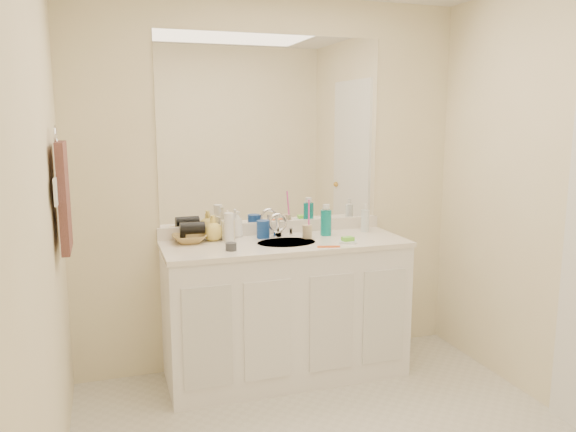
# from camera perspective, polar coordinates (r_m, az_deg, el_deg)

# --- Properties ---
(wall_back) EXTENTS (2.60, 0.02, 2.40)m
(wall_back) POSITION_cam_1_polar(r_m,az_deg,el_deg) (3.70, -1.58, 3.11)
(wall_back) COLOR #FEF0C7
(wall_back) RESTS_ON floor
(wall_left) EXTENTS (0.02, 2.60, 2.40)m
(wall_left) POSITION_cam_1_polar(r_m,az_deg,el_deg) (2.28, -24.09, -2.08)
(wall_left) COLOR #FEF0C7
(wall_left) RESTS_ON floor
(vanity_cabinet) EXTENTS (1.50, 0.55, 0.85)m
(vanity_cabinet) POSITION_cam_1_polar(r_m,az_deg,el_deg) (3.62, -0.25, -9.65)
(vanity_cabinet) COLOR white
(vanity_cabinet) RESTS_ON floor
(countertop) EXTENTS (1.52, 0.57, 0.03)m
(countertop) POSITION_cam_1_polar(r_m,az_deg,el_deg) (3.50, -0.26, -2.85)
(countertop) COLOR white
(countertop) RESTS_ON vanity_cabinet
(backsplash) EXTENTS (1.52, 0.03, 0.08)m
(backsplash) POSITION_cam_1_polar(r_m,az_deg,el_deg) (3.73, -1.49, -1.18)
(backsplash) COLOR white
(backsplash) RESTS_ON countertop
(sink_basin) EXTENTS (0.37, 0.37, 0.02)m
(sink_basin) POSITION_cam_1_polar(r_m,az_deg,el_deg) (3.48, -0.15, -2.87)
(sink_basin) COLOR beige
(sink_basin) RESTS_ON countertop
(faucet) EXTENTS (0.02, 0.02, 0.11)m
(faucet) POSITION_cam_1_polar(r_m,az_deg,el_deg) (3.64, -1.04, -1.24)
(faucet) COLOR silver
(faucet) RESTS_ON countertop
(mirror) EXTENTS (1.48, 0.01, 1.20)m
(mirror) POSITION_cam_1_polar(r_m,az_deg,el_deg) (3.67, -1.58, 8.69)
(mirror) COLOR white
(mirror) RESTS_ON wall_back
(blue_mug) EXTENTS (0.11, 0.11, 0.11)m
(blue_mug) POSITION_cam_1_polar(r_m,az_deg,el_deg) (3.59, -2.55, -1.35)
(blue_mug) COLOR navy
(blue_mug) RESTS_ON countertop
(tan_cup) EXTENTS (0.07, 0.07, 0.09)m
(tan_cup) POSITION_cam_1_polar(r_m,az_deg,el_deg) (3.59, 1.97, -1.59)
(tan_cup) COLOR #C6B28C
(tan_cup) RESTS_ON countertop
(toothbrush) EXTENTS (0.02, 0.04, 0.20)m
(toothbrush) POSITION_cam_1_polar(r_m,az_deg,el_deg) (3.57, 2.13, 0.10)
(toothbrush) COLOR #FF43B7
(toothbrush) RESTS_ON tan_cup
(mouthwash_bottle) EXTENTS (0.08, 0.08, 0.17)m
(mouthwash_bottle) POSITION_cam_1_polar(r_m,az_deg,el_deg) (3.68, 3.88, -0.68)
(mouthwash_bottle) COLOR #0A817E
(mouthwash_bottle) RESTS_ON countertop
(clear_pump_bottle) EXTENTS (0.06, 0.06, 0.15)m
(clear_pump_bottle) POSITION_cam_1_polar(r_m,az_deg,el_deg) (3.83, 7.83, -0.48)
(clear_pump_bottle) COLOR silver
(clear_pump_bottle) RESTS_ON countertop
(soap_dish) EXTENTS (0.13, 0.12, 0.01)m
(soap_dish) POSITION_cam_1_polar(r_m,az_deg,el_deg) (3.48, 6.09, -2.62)
(soap_dish) COLOR white
(soap_dish) RESTS_ON countertop
(green_soap) EXTENTS (0.07, 0.05, 0.02)m
(green_soap) POSITION_cam_1_polar(r_m,az_deg,el_deg) (3.48, 6.10, -2.33)
(green_soap) COLOR #6EDD36
(green_soap) RESTS_ON soap_dish
(orange_comb) EXTENTS (0.14, 0.06, 0.01)m
(orange_comb) POSITION_cam_1_polar(r_m,az_deg,el_deg) (3.36, 4.15, -3.12)
(orange_comb) COLOR #E85418
(orange_comb) RESTS_ON countertop
(dark_jar) EXTENTS (0.07, 0.07, 0.05)m
(dark_jar) POSITION_cam_1_polar(r_m,az_deg,el_deg) (3.28, -5.80, -3.11)
(dark_jar) COLOR #34353B
(dark_jar) RESTS_ON countertop
(extra_white_bottle) EXTENTS (0.07, 0.07, 0.18)m
(extra_white_bottle) POSITION_cam_1_polar(r_m,az_deg,el_deg) (3.48, -6.02, -1.18)
(extra_white_bottle) COLOR white
(extra_white_bottle) RESTS_ON countertop
(soap_bottle_white) EXTENTS (0.08, 0.08, 0.17)m
(soap_bottle_white) POSITION_cam_1_polar(r_m,az_deg,el_deg) (3.63, -5.14, -0.83)
(soap_bottle_white) COLOR white
(soap_bottle_white) RESTS_ON countertop
(soap_bottle_cream) EXTENTS (0.09, 0.09, 0.18)m
(soap_bottle_cream) POSITION_cam_1_polar(r_m,az_deg,el_deg) (3.57, -6.14, -0.91)
(soap_bottle_cream) COLOR beige
(soap_bottle_cream) RESTS_ON countertop
(soap_bottle_yellow) EXTENTS (0.16, 0.16, 0.16)m
(soap_bottle_yellow) POSITION_cam_1_polar(r_m,az_deg,el_deg) (3.55, -7.64, -1.22)
(soap_bottle_yellow) COLOR #F3D65E
(soap_bottle_yellow) RESTS_ON countertop
(wicker_basket) EXTENTS (0.21, 0.21, 0.05)m
(wicker_basket) POSITION_cam_1_polar(r_m,az_deg,el_deg) (3.52, -9.98, -2.27)
(wicker_basket) COLOR #A68343
(wicker_basket) RESTS_ON countertop
(hair_dryer) EXTENTS (0.15, 0.08, 0.08)m
(hair_dryer) POSITION_cam_1_polar(r_m,az_deg,el_deg) (3.51, -9.69, -1.22)
(hair_dryer) COLOR black
(hair_dryer) RESTS_ON wicker_basket
(towel_ring) EXTENTS (0.01, 0.11, 0.11)m
(towel_ring) POSITION_cam_1_polar(r_m,az_deg,el_deg) (3.01, -22.56, 7.47)
(towel_ring) COLOR silver
(towel_ring) RESTS_ON wall_left
(hand_towel) EXTENTS (0.04, 0.32, 0.55)m
(hand_towel) POSITION_cam_1_polar(r_m,az_deg,el_deg) (3.03, -21.81, 1.83)
(hand_towel) COLOR #472926
(hand_towel) RESTS_ON towel_ring
(switch_plate) EXTENTS (0.01, 0.08, 0.13)m
(switch_plate) POSITION_cam_1_polar(r_m,az_deg,el_deg) (2.83, -22.55, 2.27)
(switch_plate) COLOR white
(switch_plate) RESTS_ON wall_left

